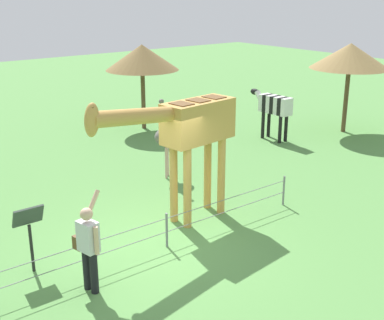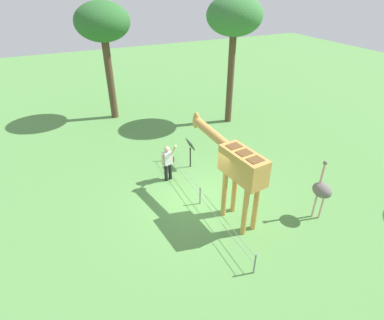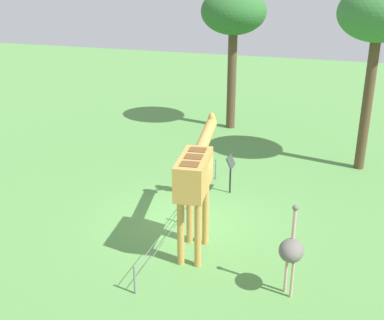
{
  "view_description": "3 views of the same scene",
  "coord_description": "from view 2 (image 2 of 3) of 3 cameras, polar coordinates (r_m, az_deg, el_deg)",
  "views": [
    {
      "loc": [
        5.49,
        7.94,
        5.08
      ],
      "look_at": [
        -0.21,
        0.68,
        1.99
      ],
      "focal_mm": 48.4,
      "sensor_mm": 36.0,
      "label": 1
    },
    {
      "loc": [
        -8.21,
        4.27,
        7.43
      ],
      "look_at": [
        0.36,
        0.27,
        1.76
      ],
      "focal_mm": 29.03,
      "sensor_mm": 36.0,
      "label": 2
    },
    {
      "loc": [
        -12.03,
        -4.08,
        7.07
      ],
      "look_at": [
        0.94,
        0.16,
        1.68
      ],
      "focal_mm": 45.48,
      "sensor_mm": 36.0,
      "label": 3
    }
  ],
  "objects": [
    {
      "name": "ground_plane",
      "position": [
        11.87,
        1.93,
        -7.84
      ],
      "size": [
        60.0,
        60.0,
        0.0
      ],
      "primitive_type": "plane",
      "color": "#568E47"
    },
    {
      "name": "tree_east",
      "position": [
        17.13,
        7.78,
        24.39
      ],
      "size": [
        2.82,
        2.82,
        6.66
      ],
      "color": "brown",
      "rests_on": "ground_plane"
    },
    {
      "name": "tree_northeast",
      "position": [
        18.27,
        -16.1,
        22.84
      ],
      "size": [
        2.89,
        2.89,
        6.34
      ],
      "color": "brown",
      "rests_on": "ground_plane"
    },
    {
      "name": "ostrich",
      "position": [
        11.39,
        22.77,
        -5.13
      ],
      "size": [
        0.7,
        0.56,
        2.25
      ],
      "color": "#CC9E93",
      "rests_on": "ground_plane"
    },
    {
      "name": "wire_fence",
      "position": [
        11.58,
        1.5,
        -6.42
      ],
      "size": [
        7.05,
        0.05,
        0.75
      ],
      "color": "slate",
      "rests_on": "ground_plane"
    },
    {
      "name": "visitor",
      "position": [
        12.65,
        -4.45,
        -0.21
      ],
      "size": [
        0.57,
        0.57,
        1.76
      ],
      "color": "black",
      "rests_on": "ground_plane"
    },
    {
      "name": "giraffe",
      "position": [
        10.1,
        8.14,
        -0.83
      ],
      "size": [
        3.8,
        0.92,
        3.14
      ],
      "color": "#C69347",
      "rests_on": "ground_plane"
    },
    {
      "name": "info_sign",
      "position": [
        13.48,
        -0.32,
        2.22
      ],
      "size": [
        0.56,
        0.21,
        1.32
      ],
      "color": "black",
      "rests_on": "ground_plane"
    }
  ]
}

